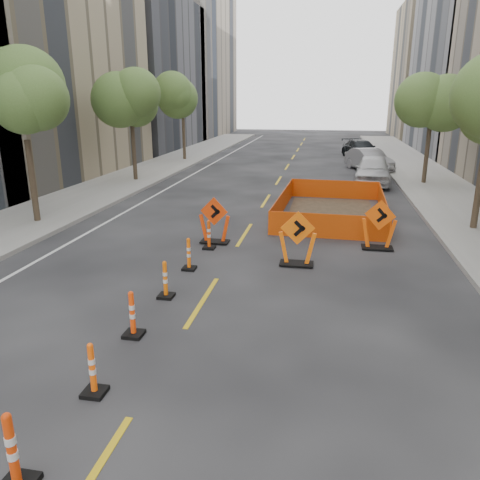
% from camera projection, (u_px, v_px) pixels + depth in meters
% --- Properties ---
extents(ground_plane, '(140.00, 140.00, 0.00)m').
position_uv_depth(ground_plane, '(141.00, 399.00, 7.83)').
color(ground_plane, black).
extents(sidewalk_left, '(4.00, 90.00, 0.15)m').
position_uv_depth(sidewalk_left, '(52.00, 210.00, 20.66)').
color(sidewalk_left, gray).
rests_on(sidewalk_left, ground).
extents(bld_left_d, '(12.00, 16.00, 14.00)m').
position_uv_depth(bld_left_d, '(125.00, 75.00, 45.62)').
color(bld_left_d, '#4C4C51').
rests_on(bld_left_d, ground).
extents(bld_left_e, '(12.00, 20.00, 20.00)m').
position_uv_depth(bld_left_e, '(176.00, 56.00, 60.18)').
color(bld_left_e, gray).
rests_on(bld_left_e, ground).
extents(bld_right_e, '(12.00, 14.00, 16.00)m').
position_uv_depth(bld_right_e, '(448.00, 71.00, 57.65)').
color(bld_right_e, tan).
rests_on(bld_right_e, ground).
extents(tree_l_b, '(2.80, 2.80, 5.95)m').
position_uv_depth(tree_l_b, '(23.00, 106.00, 17.38)').
color(tree_l_b, '#382B1E').
rests_on(tree_l_b, ground).
extents(tree_l_c, '(2.80, 2.80, 5.95)m').
position_uv_depth(tree_l_c, '(131.00, 103.00, 26.78)').
color(tree_l_c, '#382B1E').
rests_on(tree_l_c, ground).
extents(tree_l_d, '(2.80, 2.80, 5.95)m').
position_uv_depth(tree_l_d, '(183.00, 102.00, 36.19)').
color(tree_l_d, '#382B1E').
rests_on(tree_l_d, ground).
extents(tree_r_c, '(2.80, 2.80, 5.95)m').
position_uv_depth(tree_r_c, '(432.00, 104.00, 25.74)').
color(tree_r_c, '#382B1E').
rests_on(tree_r_c, ground).
extents(channelizer_1, '(0.45, 0.45, 1.13)m').
position_uv_depth(channelizer_1, '(12.00, 451.00, 5.87)').
color(channelizer_1, red).
rests_on(channelizer_1, ground).
extents(channelizer_2, '(0.38, 0.38, 0.97)m').
position_uv_depth(channelizer_2, '(92.00, 369.00, 7.81)').
color(channelizer_2, '#FA550A').
rests_on(channelizer_2, ground).
extents(channelizer_3, '(0.40, 0.40, 1.02)m').
position_uv_depth(channelizer_3, '(132.00, 314.00, 9.74)').
color(channelizer_3, '#FA410A').
rests_on(channelizer_3, ground).
extents(channelizer_4, '(0.38, 0.38, 0.97)m').
position_uv_depth(channelizer_4, '(165.00, 279.00, 11.66)').
color(channelizer_4, '#E56009').
rests_on(channelizer_4, ground).
extents(channelizer_5, '(0.38, 0.38, 0.97)m').
position_uv_depth(channelizer_5, '(189.00, 254.00, 13.58)').
color(channelizer_5, '#F7620A').
rests_on(channelizer_5, ground).
extents(channelizer_6, '(0.39, 0.39, 0.99)m').
position_uv_depth(channelizer_6, '(209.00, 234.00, 15.47)').
color(channelizer_6, '#D74209').
rests_on(channelizer_6, ground).
extents(chevron_sign_left, '(1.15, 0.76, 1.62)m').
position_uv_depth(chevron_sign_left, '(214.00, 220.00, 16.00)').
color(chevron_sign_left, red).
rests_on(chevron_sign_left, ground).
extents(chevron_sign_center, '(1.19, 0.81, 1.67)m').
position_uv_depth(chevron_sign_center, '(297.00, 239.00, 13.83)').
color(chevron_sign_center, '#FF660A').
rests_on(chevron_sign_center, ground).
extents(chevron_sign_right, '(1.28, 1.01, 1.68)m').
position_uv_depth(chevron_sign_right, '(379.00, 225.00, 15.33)').
color(chevron_sign_right, '#E65009').
rests_on(chevron_sign_right, ground).
extents(safety_fence, '(4.53, 7.40, 0.90)m').
position_uv_depth(safety_fence, '(332.00, 205.00, 19.98)').
color(safety_fence, '#F0480C').
rests_on(safety_fence, ground).
extents(parked_car_near, '(2.37, 5.03, 1.66)m').
position_uv_depth(parked_car_near, '(373.00, 170.00, 27.04)').
color(parked_car_near, '#BDBDBF').
rests_on(parked_car_near, ground).
extents(parked_car_mid, '(3.24, 4.83, 1.50)m').
position_uv_depth(parked_car_mid, '(369.00, 160.00, 32.04)').
color(parked_car_mid, gray).
rests_on(parked_car_mid, ground).
extents(parked_car_far, '(3.49, 5.45, 1.47)m').
position_uv_depth(parked_car_far, '(361.00, 149.00, 38.91)').
color(parked_car_far, black).
rests_on(parked_car_far, ground).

